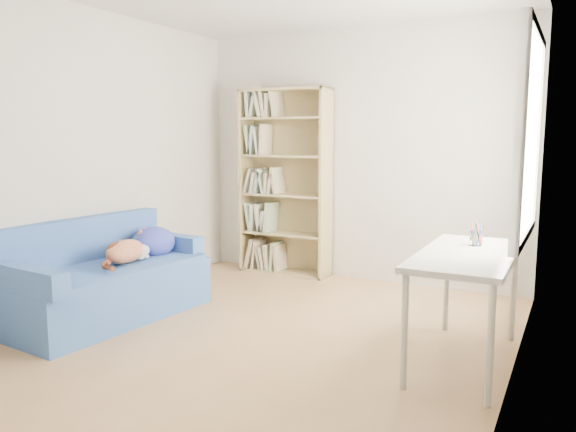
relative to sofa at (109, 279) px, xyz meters
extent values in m
plane|color=#A6784B|center=(1.37, 0.20, -0.32)|extent=(4.00, 4.00, 0.00)
cube|color=silver|center=(1.37, 2.20, 0.98)|extent=(3.50, 0.04, 2.60)
cube|color=silver|center=(1.37, -1.80, 0.98)|extent=(3.50, 0.04, 2.60)
cube|color=silver|center=(-0.38, 0.20, 0.98)|extent=(0.04, 4.00, 2.60)
cube|color=silver|center=(3.12, 0.20, 0.98)|extent=(0.04, 4.00, 2.60)
cube|color=white|center=(3.12, 0.80, 1.18)|extent=(0.01, 1.20, 1.30)
cube|color=#27488B|center=(0.03, -0.04, -0.11)|extent=(0.93, 1.72, 0.41)
cube|color=#27488B|center=(-0.28, -0.04, 0.30)|extent=(0.30, 1.66, 0.40)
cube|color=#27488B|center=(0.03, 0.72, 0.18)|extent=(0.79, 0.22, 0.18)
cube|color=#27488B|center=(0.03, -0.79, 0.18)|extent=(0.79, 0.22, 0.18)
cube|color=#27488B|center=(0.05, -0.04, 0.11)|extent=(0.90, 1.59, 0.05)
ellipsoid|color=#333DA4|center=(0.06, 0.50, 0.23)|extent=(0.37, 0.41, 0.28)
ellipsoid|color=#AA3113|center=(0.11, 0.09, 0.23)|extent=(0.38, 0.52, 0.19)
ellipsoid|color=silver|center=(0.17, 0.23, 0.21)|extent=(0.20, 0.24, 0.12)
ellipsoid|color=#35170E|center=(0.07, 0.04, 0.27)|extent=(0.21, 0.27, 0.09)
sphere|color=#AA3113|center=(0.13, 0.43, 0.27)|extent=(0.17, 0.17, 0.17)
cone|color=#AA3113|center=(0.11, 0.47, 0.35)|extent=(0.08, 0.09, 0.08)
cone|color=#AA3113|center=(0.11, 0.39, 0.35)|extent=(0.08, 0.08, 0.08)
cylinder|color=green|center=(0.12, 0.34, 0.25)|extent=(0.14, 0.08, 0.13)
cylinder|color=#35170E|center=(0.09, -0.17, 0.19)|extent=(0.15, 0.18, 0.06)
cube|color=tan|center=(0.11, 2.03, 0.68)|extent=(0.03, 0.31, 2.01)
cube|color=tan|center=(1.08, 2.03, 0.68)|extent=(0.03, 0.31, 2.01)
cube|color=tan|center=(0.59, 2.03, 1.67)|extent=(1.00, 0.31, 0.03)
cube|color=tan|center=(0.59, 2.03, -0.31)|extent=(1.00, 0.31, 0.03)
cube|color=tan|center=(0.59, 2.17, 0.68)|extent=(1.00, 0.02, 2.01)
cube|color=silver|center=(2.81, 0.38, 0.41)|extent=(0.58, 1.27, 0.04)
cylinder|color=silver|center=(3.05, 0.97, 0.03)|extent=(0.04, 0.04, 0.71)
cylinder|color=silver|center=(3.05, -0.20, 0.03)|extent=(0.04, 0.04, 0.71)
cylinder|color=silver|center=(2.57, 0.97, 0.03)|extent=(0.04, 0.04, 0.71)
cylinder|color=silver|center=(2.57, -0.20, 0.03)|extent=(0.04, 0.04, 0.71)
cylinder|color=white|center=(2.82, 0.65, 0.48)|extent=(0.09, 0.09, 0.10)
camera|label=1|loc=(3.43, -3.34, 1.18)|focal=35.00mm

